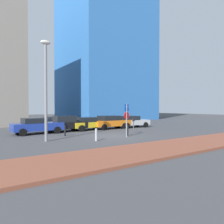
# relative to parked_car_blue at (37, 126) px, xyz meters

# --- Properties ---
(ground_plane) EXTENTS (120.00, 120.00, 0.00)m
(ground_plane) POSITION_rel_parked_car_blue_xyz_m (4.82, -5.06, -0.75)
(ground_plane) COLOR #424244
(sidewalk_brick) EXTENTS (40.00, 3.57, 0.14)m
(sidewalk_brick) POSITION_rel_parked_car_blue_xyz_m (4.82, -11.27, -0.68)
(sidewalk_brick) COLOR brown
(sidewalk_brick) RESTS_ON ground
(parked_car_blue) EXTENTS (4.51, 2.15, 1.45)m
(parked_car_blue) POSITION_rel_parked_car_blue_xyz_m (0.00, 0.00, 0.00)
(parked_car_blue) COLOR #1E389E
(parked_car_blue) RESTS_ON ground
(parked_car_black) EXTENTS (4.11, 2.12, 1.56)m
(parked_car_black) POSITION_rel_parked_car_blue_xyz_m (2.84, 0.40, 0.04)
(parked_car_black) COLOR black
(parked_car_black) RESTS_ON ground
(parked_car_yellow) EXTENTS (4.11, 2.27, 1.37)m
(parked_car_yellow) POSITION_rel_parked_car_blue_xyz_m (5.38, 0.42, -0.04)
(parked_car_yellow) COLOR gold
(parked_car_yellow) RESTS_ON ground
(parked_car_orange) EXTENTS (4.50, 2.06, 1.48)m
(parked_car_orange) POSITION_rel_parked_car_blue_xyz_m (8.19, 0.24, 0.02)
(parked_car_orange) COLOR orange
(parked_car_orange) RESTS_ON ground
(parked_car_silver) EXTENTS (4.62, 2.25, 1.39)m
(parked_car_silver) POSITION_rel_parked_car_blue_xyz_m (10.92, 0.16, -0.02)
(parked_car_silver) COLOR #B7BABF
(parked_car_silver) RESTS_ON ground
(parking_sign_post) EXTENTS (0.59, 0.16, 2.68)m
(parking_sign_post) POSITION_rel_parked_car_blue_xyz_m (5.47, -6.17, 0.93)
(parking_sign_post) COLOR gray
(parking_sign_post) RESTS_ON ground
(parking_meter) EXTENTS (0.18, 0.14, 1.42)m
(parking_meter) POSITION_rel_parked_car_blue_xyz_m (7.42, -4.69, 0.17)
(parking_meter) COLOR #4C4C51
(parking_meter) RESTS_ON ground
(street_lamp) EXTENTS (0.70, 0.36, 7.09)m
(street_lamp) POSITION_rel_parked_car_blue_xyz_m (-0.55, -4.72, 3.41)
(street_lamp) COLOR gray
(street_lamp) RESTS_ON ground
(traffic_bollard_near) EXTENTS (0.14, 0.14, 0.89)m
(traffic_bollard_near) POSITION_rel_parked_car_blue_xyz_m (1.60, -2.75, -0.31)
(traffic_bollard_near) COLOR black
(traffic_bollard_near) RESTS_ON ground
(traffic_bollard_mid) EXTENTS (0.17, 0.17, 0.87)m
(traffic_bollard_mid) POSITION_rel_parked_car_blue_xyz_m (6.13, -5.44, -0.31)
(traffic_bollard_mid) COLOR black
(traffic_bollard_mid) RESTS_ON ground
(traffic_bollard_far) EXTENTS (0.16, 0.16, 0.89)m
(traffic_bollard_far) POSITION_rel_parked_car_blue_xyz_m (2.50, -6.49, -0.30)
(traffic_bollard_far) COLOR #B7B7BC
(traffic_bollard_far) RESTS_ON ground
(building_colorful_midrise) EXTENTS (15.74, 16.94, 30.45)m
(building_colorful_midrise) POSITION_rel_parked_car_blue_xyz_m (18.50, 18.82, 14.48)
(building_colorful_midrise) COLOR #3372BF
(building_colorful_midrise) RESTS_ON ground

